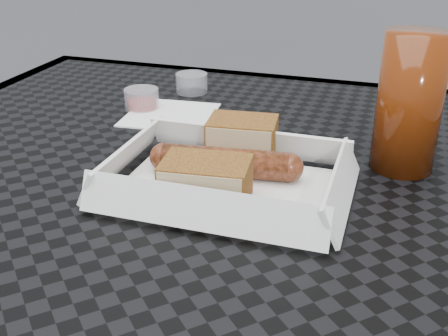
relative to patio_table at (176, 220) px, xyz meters
name	(u,v)px	position (x,y,z in m)	size (l,w,h in m)	color
patio_table	(176,220)	(0.00, 0.00, 0.00)	(0.80, 0.80, 0.74)	black
food_tray	(227,188)	(0.08, -0.04, 0.08)	(0.22, 0.15, 0.00)	white
bratwurst	(225,162)	(0.07, -0.02, 0.10)	(0.17, 0.05, 0.03)	maroon
bread_near	(242,139)	(0.07, 0.03, 0.10)	(0.08, 0.05, 0.05)	brown
bread_far	(206,182)	(0.07, -0.08, 0.10)	(0.09, 0.06, 0.04)	brown
veg_garnish	(267,215)	(0.13, -0.09, 0.08)	(0.03, 0.03, 0.00)	#F5390A
napkin	(170,115)	(-0.07, 0.15, 0.08)	(0.12, 0.12, 0.00)	white
condiment_cup_sauce	(142,99)	(-0.12, 0.16, 0.09)	(0.05, 0.05, 0.03)	maroon
condiment_cup_empty	(192,83)	(-0.08, 0.26, 0.09)	(0.05, 0.05, 0.03)	silver
drink_glass	(409,103)	(0.25, 0.07, 0.15)	(0.07, 0.07, 0.15)	#551E07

